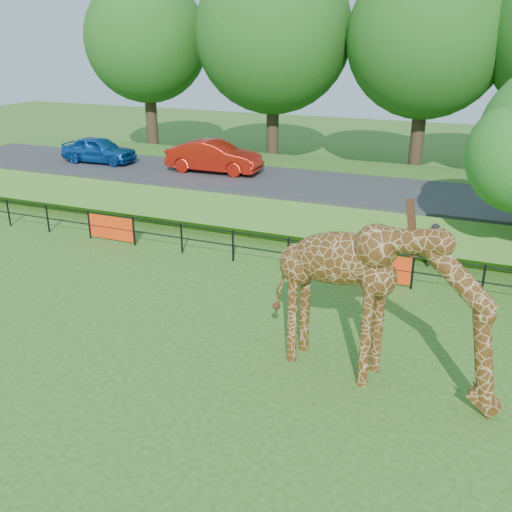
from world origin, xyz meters
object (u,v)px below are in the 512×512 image
(visitor, at_px, (434,246))
(giraffe, at_px, (382,304))
(car_blue, at_px, (99,150))
(car_red, at_px, (214,156))

(visitor, bearing_deg, giraffe, 102.45)
(car_blue, distance_m, visitor, 16.88)
(car_blue, height_order, visitor, car_blue)
(car_blue, bearing_deg, car_red, -89.89)
(giraffe, relative_size, visitor, 3.45)
(giraffe, distance_m, visitor, 7.47)
(giraffe, height_order, car_blue, giraffe)
(giraffe, bearing_deg, car_blue, 155.02)
(giraffe, relative_size, car_blue, 1.44)
(giraffe, distance_m, car_blue, 19.63)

